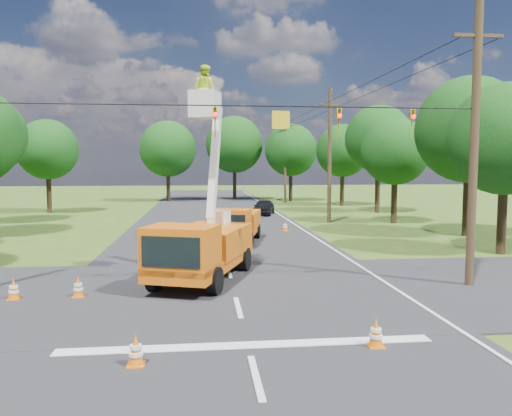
{
  "coord_description": "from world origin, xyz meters",
  "views": [
    {
      "loc": [
        -1.06,
        -14.74,
        4.36
      ],
      "look_at": [
        1.12,
        5.24,
        2.6
      ],
      "focal_mm": 35.0,
      "sensor_mm": 36.0,
      "label": 1
    }
  ],
  "objects": [
    {
      "name": "tree_right_a",
      "position": [
        13.5,
        8.0,
        5.56
      ],
      "size": [
        5.4,
        5.4,
        8.28
      ],
      "color": "#382616",
      "rests_on": "ground"
    },
    {
      "name": "pole_right_mid",
      "position": [
        8.5,
        22.0,
        5.11
      ],
      "size": [
        1.8,
        0.3,
        10.0
      ],
      "color": "#4C3823",
      "rests_on": "ground"
    },
    {
      "name": "tree_right_d",
      "position": [
        14.8,
        29.0,
        6.68
      ],
      "size": [
        6.0,
        6.0,
        9.7
      ],
      "color": "#382616",
      "rests_on": "ground"
    },
    {
      "name": "stop_bar",
      "position": [
        0.0,
        -3.2,
        0.0
      ],
      "size": [
        9.0,
        0.45,
        0.02
      ],
      "primitive_type": "cube",
      "color": "silver",
      "rests_on": "ground"
    },
    {
      "name": "traffic_cone_2",
      "position": [
        0.55,
        7.24,
        0.36
      ],
      "size": [
        0.38,
        0.38,
        0.71
      ],
      "color": "orange",
      "rests_on": "ground"
    },
    {
      "name": "traffic_cone_1",
      "position": [
        3.02,
        -3.58,
        0.36
      ],
      "size": [
        0.38,
        0.38,
        0.71
      ],
      "color": "orange",
      "rests_on": "ground"
    },
    {
      "name": "bucket_truck",
      "position": [
        -1.07,
        3.73,
        1.71
      ],
      "size": [
        4.22,
        6.62,
        8.03
      ],
      "rotation": [
        0.0,
        0.0,
        -0.34
      ],
      "color": "#DD5B0F",
      "rests_on": "ground"
    },
    {
      "name": "tree_right_c",
      "position": [
        13.2,
        21.0,
        5.31
      ],
      "size": [
        5.0,
        5.0,
        7.83
      ],
      "color": "#382616",
      "rests_on": "ground"
    },
    {
      "name": "tree_left_f",
      "position": [
        -14.8,
        32.0,
        5.69
      ],
      "size": [
        5.4,
        5.4,
        8.4
      ],
      "color": "#382616",
      "rests_on": "ground"
    },
    {
      "name": "road_cross",
      "position": [
        0.0,
        2.0,
        0.0
      ],
      "size": [
        56.0,
        10.0,
        0.07
      ],
      "primitive_type": "cube",
      "color": "black",
      "rests_on": "ground"
    },
    {
      "name": "tree_far_c",
      "position": [
        9.5,
        44.0,
        6.06
      ],
      "size": [
        6.2,
        6.2,
        9.18
      ],
      "color": "#382616",
      "rests_on": "ground"
    },
    {
      "name": "traffic_cone_3",
      "position": [
        -5.11,
        1.82,
        0.36
      ],
      "size": [
        0.38,
        0.38,
        0.71
      ],
      "color": "orange",
      "rests_on": "ground"
    },
    {
      "name": "pole_right_near",
      "position": [
        8.5,
        2.0,
        5.11
      ],
      "size": [
        1.8,
        0.3,
        10.0
      ],
      "color": "#4C3823",
      "rests_on": "ground"
    },
    {
      "name": "edge_line",
      "position": [
        5.6,
        20.0,
        0.0
      ],
      "size": [
        0.12,
        90.0,
        0.02
      ],
      "primitive_type": "cube",
      "color": "silver",
      "rests_on": "ground"
    },
    {
      "name": "traffic_cone_6",
      "position": [
        4.32,
        17.11,
        0.36
      ],
      "size": [
        0.38,
        0.38,
        0.71
      ],
      "color": "orange",
      "rests_on": "ground"
    },
    {
      "name": "ground",
      "position": [
        0.0,
        20.0,
        0.0
      ],
      "size": [
        140.0,
        140.0,
        0.0
      ],
      "primitive_type": "plane",
      "color": "#2D5018",
      "rests_on": "ground"
    },
    {
      "name": "tree_right_b",
      "position": [
        15.0,
        14.0,
        6.43
      ],
      "size": [
        6.4,
        6.4,
        9.65
      ],
      "color": "#382616",
      "rests_on": "ground"
    },
    {
      "name": "tree_far_b",
      "position": [
        3.0,
        47.0,
        6.81
      ],
      "size": [
        7.0,
        7.0,
        10.32
      ],
      "color": "#382616",
      "rests_on": "ground"
    },
    {
      "name": "ground_worker",
      "position": [
        -2.55,
        4.46,
        0.8
      ],
      "size": [
        0.68,
        0.68,
        1.59
      ],
      "primitive_type": "imported",
      "rotation": [
        0.0,
        0.0,
        0.77
      ],
      "color": "orange",
      "rests_on": "ground"
    },
    {
      "name": "tree_right_e",
      "position": [
        13.8,
        37.0,
        5.81
      ],
      "size": [
        5.6,
        5.6,
        8.63
      ],
      "color": "#382616",
      "rests_on": "ground"
    },
    {
      "name": "pole_right_far",
      "position": [
        8.5,
        42.0,
        5.11
      ],
      "size": [
        1.8,
        0.3,
        10.0
      ],
      "color": "#4C3823",
      "rests_on": "ground"
    },
    {
      "name": "second_truck",
      "position": [
        0.8,
        12.56,
        1.07
      ],
      "size": [
        3.19,
        5.79,
        2.06
      ],
      "rotation": [
        0.0,
        0.0,
        -0.23
      ],
      "color": "#DD5B0F",
      "rests_on": "ground"
    },
    {
      "name": "traffic_cone_0",
      "position": [
        -2.51,
        -4.09,
        0.36
      ],
      "size": [
        0.38,
        0.38,
        0.71
      ],
      "color": "orange",
      "rests_on": "ground"
    },
    {
      "name": "tree_far_a",
      "position": [
        -5.0,
        45.0,
        6.19
      ],
      "size": [
        6.6,
        6.6,
        9.5
      ],
      "color": "#382616",
      "rests_on": "ground"
    },
    {
      "name": "distant_car",
      "position": [
        4.25,
        27.95,
        0.67
      ],
      "size": [
        2.58,
        4.23,
        1.34
      ],
      "primitive_type": "imported",
      "rotation": [
        0.0,
        0.0,
        -0.27
      ],
      "color": "black",
      "rests_on": "ground"
    },
    {
      "name": "traffic_cone_4",
      "position": [
        -7.11,
        1.73,
        0.36
      ],
      "size": [
        0.38,
        0.38,
        0.71
      ],
      "color": "orange",
      "rests_on": "ground"
    },
    {
      "name": "signal_span",
      "position": [
        2.23,
        1.99,
        5.88
      ],
      "size": [
        18.0,
        0.29,
        1.07
      ],
      "color": "black",
      "rests_on": "ground"
    },
    {
      "name": "road_main",
      "position": [
        0.0,
        20.0,
        0.0
      ],
      "size": [
        12.0,
        100.0,
        0.06
      ],
      "primitive_type": "cube",
      "color": "black",
      "rests_on": "ground"
    }
  ]
}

